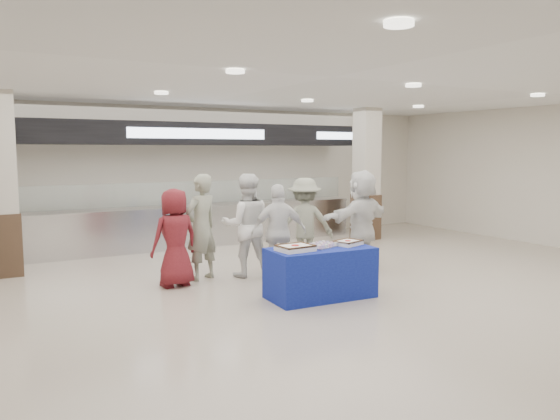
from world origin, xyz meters
TOP-DOWN VIEW (x-y plane):
  - ground at (0.00, 0.00)m, footprint 14.00×14.00m
  - serving_line at (0.00, 5.40)m, footprint 8.70×0.85m
  - column_left at (-4.00, 4.20)m, footprint 0.55×0.55m
  - column_right at (4.00, 4.20)m, footprint 0.55×0.55m
  - display_table at (-0.02, 0.25)m, footprint 1.59×0.87m
  - sheet_cake_left at (-0.47, 0.23)m, footprint 0.52×0.41m
  - sheet_cake_right at (0.48, 0.24)m, footprint 0.48×0.42m
  - cupcake_tray at (0.02, 0.28)m, footprint 0.47×0.40m
  - civilian_maroon at (-1.66, 1.97)m, footprint 0.84×0.61m
  - soldier_a at (-1.12, 2.20)m, footprint 0.77×0.64m
  - chef_tall at (-0.34, 2.06)m, footprint 1.04×0.92m
  - chef_short at (-0.00, 1.52)m, footprint 1.02×0.63m
  - soldier_b at (0.91, 2.14)m, footprint 1.24×1.01m
  - civilian_white at (1.79, 1.57)m, footprint 1.77×0.92m

SIDE VIEW (x-z plane):
  - ground at x=0.00m, z-range 0.00..0.00m
  - display_table at x=-0.02m, z-range 0.00..0.75m
  - cupcake_tray at x=0.02m, z-range 0.75..0.81m
  - civilian_maroon at x=-1.66m, z-range 0.00..1.59m
  - sheet_cake_right at x=0.48m, z-range 0.75..0.84m
  - sheet_cake_left at x=-0.47m, z-range 0.75..0.85m
  - chef_short at x=0.00m, z-range 0.00..1.63m
  - soldier_b at x=0.91m, z-range 0.00..1.68m
  - chef_tall at x=-0.34m, z-range 0.00..1.79m
  - soldier_a at x=-1.12m, z-range 0.00..1.79m
  - civilian_white at x=1.79m, z-range 0.00..1.83m
  - serving_line at x=0.00m, z-range -0.24..2.56m
  - column_left at x=-4.00m, z-range -0.07..3.13m
  - column_right at x=4.00m, z-range -0.07..3.13m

